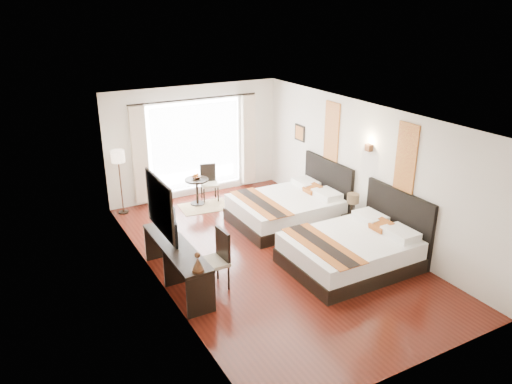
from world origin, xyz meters
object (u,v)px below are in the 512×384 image
table_lamp (353,200)px  console_desk (177,265)px  desk_chair (214,271)px  fruit_bowl (196,178)px  side_table (197,192)px  nightstand (354,226)px  bed_near (354,249)px  bed_far (289,208)px  television (171,228)px  floor_lamp (118,161)px  window_chair (210,189)px  vase (363,214)px

table_lamp → console_desk: (-3.99, -0.13, -0.40)m
desk_chair → fruit_bowl: desk_chair is taller
side_table → console_desk: bearing=-118.0°
nightstand → bed_near: bearing=-130.1°
bed_far → television: (-3.12, -1.03, 0.64)m
bed_near → bed_far: 2.27m
nightstand → floor_lamp: floor_lamp is taller
console_desk → fruit_bowl: 3.71m
fruit_bowl → floor_lamp: bearing=169.1°
table_lamp → window_chair: table_lamp is taller
vase → floor_lamp: floor_lamp is taller
television → vase: bearing=-79.1°
table_lamp → desk_chair: desk_chair is taller
console_desk → bed_far: bearing=22.3°
fruit_bowl → bed_far: bearing=-54.6°
table_lamp → television: bearing=178.2°
nightstand → table_lamp: 0.57m
bed_near → floor_lamp: (-3.14, 4.59, 0.95)m
floor_lamp → window_chair: 2.37m
bed_near → television: bearing=158.2°
bed_far → fruit_bowl: 2.46m
bed_far → floor_lamp: (-3.15, 2.32, 0.95)m
bed_far → side_table: bearing=125.8°
television → fruit_bowl: (1.71, 3.01, -0.29)m
desk_chair → side_table: bearing=-111.1°
bed_far → vase: bed_far is taller
table_lamp → television: 3.97m
bed_far → nightstand: bed_far is taller
window_chair → bed_near: bearing=26.2°
floor_lamp → fruit_bowl: (1.74, -0.33, -0.60)m
bed_near → nightstand: size_ratio=5.06×
bed_near → fruit_bowl: bed_near is taller
vase → bed_near: bearing=-137.5°
bed_near → nightstand: bearing=49.9°
bed_far → vase: size_ratio=17.33×
vase → television: (-3.98, 0.45, 0.42)m
television → floor_lamp: bearing=17.8°
television → side_table: 3.51m
fruit_bowl → window_chair: bearing=15.5°
bed_near → side_table: 4.46m
television → window_chair: size_ratio=0.88×
nightstand → side_table: bearing=124.5°
floor_lamp → nightstand: bearing=-42.2°
console_desk → desk_chair: bearing=-39.0°
bed_far → table_lamp: bed_far is taller
floor_lamp → television: bearing=-89.5°
bed_near → vase: size_ratio=17.48×
bed_far → vase: (0.86, -1.48, 0.23)m
bed_near → desk_chair: 2.68m
vase → console_desk: (-4.00, 0.19, -0.19)m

